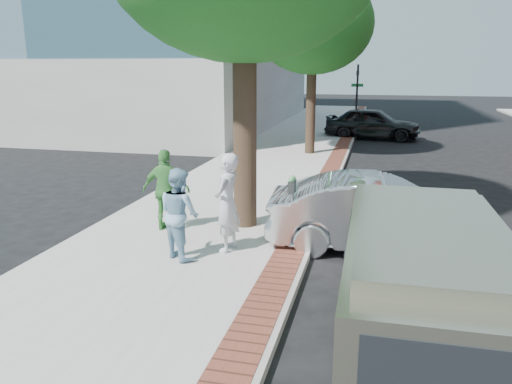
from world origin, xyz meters
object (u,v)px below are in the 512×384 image
(person_green, at_px, (166,190))
(sedan_silver, at_px, (382,214))
(bg_car, at_px, (372,123))
(van, at_px, (423,277))
(person_officer, at_px, (179,213))
(parking_meter, at_px, (292,197))
(person_gray, at_px, (227,203))

(person_green, distance_m, sedan_silver, 4.65)
(bg_car, bearing_deg, van, -171.17)
(van, bearing_deg, person_officer, 154.13)
(parking_meter, height_order, van, van)
(person_gray, height_order, bg_car, person_gray)
(van, bearing_deg, person_gray, 142.90)
(person_green, bearing_deg, person_gray, 144.17)
(van, bearing_deg, parking_meter, 126.59)
(person_officer, distance_m, sedan_silver, 4.10)
(parking_meter, bearing_deg, person_gray, -161.33)
(parking_meter, distance_m, person_gray, 1.28)
(person_officer, bearing_deg, parking_meter, -118.59)
(person_gray, relative_size, person_green, 1.08)
(parking_meter, relative_size, person_green, 0.82)
(parking_meter, relative_size, bg_car, 0.31)
(person_green, relative_size, bg_car, 0.38)
(bg_car, bearing_deg, person_green, 172.13)
(person_officer, relative_size, sedan_silver, 0.37)
(bg_car, xyz_separation_m, van, (0.99, -20.25, 0.20))
(person_gray, bearing_deg, sedan_silver, 119.18)
(person_gray, xyz_separation_m, person_officer, (-0.76, -0.57, -0.11))
(sedan_silver, bearing_deg, person_officer, 110.24)
(parking_meter, relative_size, person_officer, 0.85)
(van, bearing_deg, person_green, 145.24)
(parking_meter, height_order, person_green, person_green)
(person_officer, bearing_deg, sedan_silver, -120.05)
(person_gray, relative_size, sedan_silver, 0.42)
(sedan_silver, height_order, van, van)
(person_green, bearing_deg, bg_car, -110.89)
(person_gray, height_order, sedan_silver, person_gray)
(sedan_silver, xyz_separation_m, bg_car, (-0.49, 16.55, 0.06))
(person_green, distance_m, van, 6.21)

